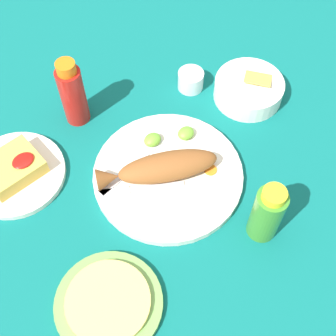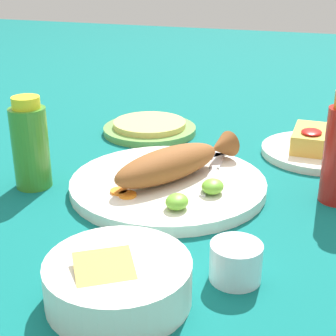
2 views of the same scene
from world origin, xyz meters
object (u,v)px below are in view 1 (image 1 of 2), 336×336
at_px(guacamole_bowl, 249,88).
at_px(tortilla_plate, 109,304).
at_px(fried_fish, 161,168).
at_px(fork_near, 134,189).
at_px(main_plate, 168,175).
at_px(hot_sauce_bottle_red, 73,94).
at_px(side_plate_fries, 15,174).
at_px(salt_cup, 191,81).
at_px(fork_far, 128,170).
at_px(hot_sauce_bottle_green, 267,213).

height_order(guacamole_bowl, tortilla_plate, guacamole_bowl).
height_order(fried_fish, fork_near, fried_fish).
height_order(main_plate, guacamole_bowl, guacamole_bowl).
relative_size(hot_sauce_bottle_red, side_plate_fries, 0.81).
bearing_deg(hot_sauce_bottle_red, salt_cup, -21.38).
relative_size(fork_far, side_plate_fries, 0.86).
bearing_deg(fried_fish, hot_sauce_bottle_green, -43.32).
xyz_separation_m(hot_sauce_bottle_red, side_plate_fries, (-0.19, -0.04, -0.08)).
height_order(fork_near, salt_cup, salt_cup).
bearing_deg(fried_fish, fork_far, 158.96).
relative_size(fork_far, guacamole_bowl, 1.14).
relative_size(fork_far, salt_cup, 2.99).
bearing_deg(fried_fish, side_plate_fries, 165.76).
relative_size(fried_fish, salt_cup, 4.05).
xyz_separation_m(fork_far, salt_cup, (0.27, 0.10, 0.00)).
relative_size(salt_cup, guacamole_bowl, 0.38).
xyz_separation_m(fork_far, hot_sauce_bottle_red, (0.01, 0.20, 0.06)).
height_order(hot_sauce_bottle_red, tortilla_plate, hot_sauce_bottle_red).
distance_m(fork_near, fork_far, 0.05).
xyz_separation_m(hot_sauce_bottle_green, side_plate_fries, (-0.31, 0.43, -0.07)).
bearing_deg(hot_sauce_bottle_green, salt_cup, 68.03).
xyz_separation_m(fork_near, hot_sauce_bottle_red, (0.03, 0.25, 0.06)).
xyz_separation_m(fork_far, guacamole_bowl, (0.35, -0.01, 0.01)).
bearing_deg(fork_near, main_plate, -158.25).
xyz_separation_m(hot_sauce_bottle_green, salt_cup, (0.15, 0.38, -0.05)).
height_order(main_plate, fork_far, fork_far).
distance_m(hot_sauce_bottle_red, side_plate_fries, 0.21).
bearing_deg(fork_near, tortilla_plate, 72.43).
height_order(salt_cup, guacamole_bowl, guacamole_bowl).
relative_size(main_plate, tortilla_plate, 1.60).
distance_m(main_plate, fried_fish, 0.04).
relative_size(fried_fish, fork_far, 1.36).
xyz_separation_m(main_plate, fried_fish, (-0.01, 0.01, 0.04)).
bearing_deg(fork_near, fried_fish, -154.45).
bearing_deg(salt_cup, guacamole_bowl, -53.80).
xyz_separation_m(main_plate, hot_sauce_bottle_green, (0.06, -0.22, 0.06)).
height_order(fork_near, side_plate_fries, fork_near).
height_order(fried_fish, tortilla_plate, fried_fish).
height_order(fork_near, tortilla_plate, fork_near).
height_order(main_plate, salt_cup, salt_cup).
distance_m(main_plate, salt_cup, 0.27).
bearing_deg(main_plate, hot_sauce_bottle_red, 100.74).
bearing_deg(tortilla_plate, fork_far, 43.98).
distance_m(guacamole_bowl, tortilla_plate, 0.59).
height_order(fork_far, hot_sauce_bottle_green, hot_sauce_bottle_green).
relative_size(side_plate_fries, guacamole_bowl, 1.32).
height_order(fork_far, tortilla_plate, fork_far).
height_order(fork_far, salt_cup, salt_cup).
bearing_deg(hot_sauce_bottle_red, fork_near, -97.14).
bearing_deg(side_plate_fries, fork_near, -51.15).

